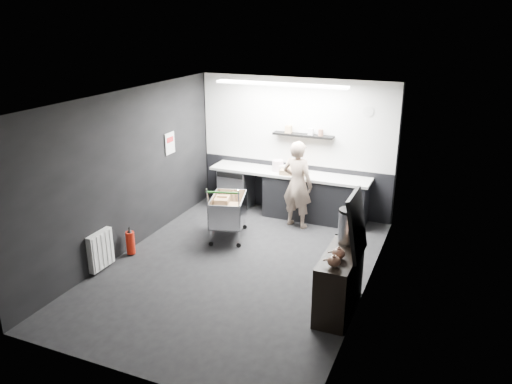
% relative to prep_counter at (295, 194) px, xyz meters
% --- Properties ---
extents(floor, '(5.50, 5.50, 0.00)m').
position_rel_prep_counter_xyz_m(floor, '(-0.14, -2.42, -0.46)').
color(floor, black).
rests_on(floor, ground).
extents(ceiling, '(5.50, 5.50, 0.00)m').
position_rel_prep_counter_xyz_m(ceiling, '(-0.14, -2.42, 2.24)').
color(ceiling, silver).
rests_on(ceiling, wall_back).
extents(wall_back, '(5.50, 0.00, 5.50)m').
position_rel_prep_counter_xyz_m(wall_back, '(-0.14, 0.33, 0.89)').
color(wall_back, black).
rests_on(wall_back, floor).
extents(wall_front, '(5.50, 0.00, 5.50)m').
position_rel_prep_counter_xyz_m(wall_front, '(-0.14, -5.17, 0.89)').
color(wall_front, black).
rests_on(wall_front, floor).
extents(wall_left, '(0.00, 5.50, 5.50)m').
position_rel_prep_counter_xyz_m(wall_left, '(-2.14, -2.42, 0.89)').
color(wall_left, black).
rests_on(wall_left, floor).
extents(wall_right, '(0.00, 5.50, 5.50)m').
position_rel_prep_counter_xyz_m(wall_right, '(1.86, -2.42, 0.89)').
color(wall_right, black).
rests_on(wall_right, floor).
extents(kitchen_wall_panel, '(3.95, 0.02, 1.70)m').
position_rel_prep_counter_xyz_m(kitchen_wall_panel, '(-0.14, 0.31, 1.39)').
color(kitchen_wall_panel, silver).
rests_on(kitchen_wall_panel, wall_back).
extents(dado_panel, '(3.95, 0.02, 1.00)m').
position_rel_prep_counter_xyz_m(dado_panel, '(-0.14, 0.31, 0.04)').
color(dado_panel, black).
rests_on(dado_panel, wall_back).
extents(floating_shelf, '(1.20, 0.22, 0.04)m').
position_rel_prep_counter_xyz_m(floating_shelf, '(0.06, 0.20, 1.16)').
color(floating_shelf, black).
rests_on(floating_shelf, wall_back).
extents(wall_clock, '(0.20, 0.03, 0.20)m').
position_rel_prep_counter_xyz_m(wall_clock, '(1.26, 0.30, 1.69)').
color(wall_clock, silver).
rests_on(wall_clock, wall_back).
extents(poster, '(0.02, 0.30, 0.40)m').
position_rel_prep_counter_xyz_m(poster, '(-2.12, -1.12, 1.09)').
color(poster, silver).
rests_on(poster, wall_left).
extents(poster_red_band, '(0.02, 0.22, 0.10)m').
position_rel_prep_counter_xyz_m(poster_red_band, '(-2.11, -1.12, 1.16)').
color(poster_red_band, '#B4161A').
rests_on(poster_red_band, poster).
extents(radiator, '(0.10, 0.50, 0.60)m').
position_rel_prep_counter_xyz_m(radiator, '(-2.08, -3.32, -0.11)').
color(radiator, silver).
rests_on(radiator, wall_left).
extents(ceiling_strip, '(2.40, 0.20, 0.04)m').
position_rel_prep_counter_xyz_m(ceiling_strip, '(-0.14, -0.57, 2.21)').
color(ceiling_strip, white).
rests_on(ceiling_strip, ceiling).
extents(prep_counter, '(3.20, 0.61, 0.90)m').
position_rel_prep_counter_xyz_m(prep_counter, '(0.00, 0.00, 0.00)').
color(prep_counter, black).
rests_on(prep_counter, floor).
extents(person, '(0.68, 0.51, 1.67)m').
position_rel_prep_counter_xyz_m(person, '(0.19, -0.45, 0.38)').
color(person, beige).
rests_on(person, floor).
extents(shopping_cart, '(0.82, 1.10, 1.05)m').
position_rel_prep_counter_xyz_m(shopping_cart, '(-0.78, -1.43, 0.04)').
color(shopping_cart, silver).
rests_on(shopping_cart, floor).
extents(sideboard, '(0.48, 1.13, 1.70)m').
position_rel_prep_counter_xyz_m(sideboard, '(1.64, -2.96, 0.09)').
color(sideboard, black).
rests_on(sideboard, floor).
extents(fire_extinguisher, '(0.14, 0.14, 0.48)m').
position_rel_prep_counter_xyz_m(fire_extinguisher, '(-1.99, -2.69, -0.23)').
color(fire_extinguisher, '#AE1A0B').
rests_on(fire_extinguisher, floor).
extents(cardboard_box, '(0.52, 0.41, 0.10)m').
position_rel_prep_counter_xyz_m(cardboard_box, '(-0.02, -0.05, 0.49)').
color(cardboard_box, tan).
rests_on(cardboard_box, prep_counter).
extents(pink_tub, '(0.22, 0.22, 0.22)m').
position_rel_prep_counter_xyz_m(pink_tub, '(-0.37, 0.00, 0.55)').
color(pink_tub, silver).
rests_on(pink_tub, prep_counter).
extents(white_container, '(0.20, 0.18, 0.14)m').
position_rel_prep_counter_xyz_m(white_container, '(-0.24, -0.05, 0.51)').
color(white_container, silver).
rests_on(white_container, prep_counter).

